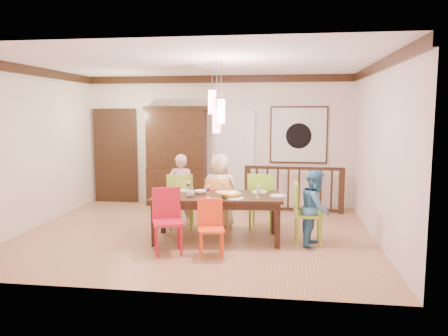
# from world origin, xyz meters

# --- Properties ---
(floor) EXTENTS (6.00, 6.00, 0.00)m
(floor) POSITION_xyz_m (0.00, 0.00, 0.00)
(floor) COLOR #9D714C
(floor) RESTS_ON ground
(ceiling) EXTENTS (6.00, 6.00, 0.00)m
(ceiling) POSITION_xyz_m (0.00, 0.00, 2.90)
(ceiling) COLOR white
(ceiling) RESTS_ON wall_back
(wall_back) EXTENTS (6.00, 0.00, 6.00)m
(wall_back) POSITION_xyz_m (0.00, 2.50, 1.45)
(wall_back) COLOR beige
(wall_back) RESTS_ON floor
(wall_left) EXTENTS (0.00, 5.00, 5.00)m
(wall_left) POSITION_xyz_m (-3.00, 0.00, 1.45)
(wall_left) COLOR beige
(wall_left) RESTS_ON floor
(wall_right) EXTENTS (0.00, 5.00, 5.00)m
(wall_right) POSITION_xyz_m (3.00, 0.00, 1.45)
(wall_right) COLOR beige
(wall_right) RESTS_ON floor
(crown_molding) EXTENTS (6.00, 5.00, 0.16)m
(crown_molding) POSITION_xyz_m (0.00, 0.00, 2.82)
(crown_molding) COLOR black
(crown_molding) RESTS_ON wall_back
(panel_door) EXTENTS (1.04, 0.07, 2.24)m
(panel_door) POSITION_xyz_m (-2.40, 2.45, 1.05)
(panel_door) COLOR black
(panel_door) RESTS_ON wall_back
(white_doorway) EXTENTS (0.97, 0.05, 2.22)m
(white_doorway) POSITION_xyz_m (0.35, 2.46, 1.05)
(white_doorway) COLOR silver
(white_doorway) RESTS_ON wall_back
(painting) EXTENTS (1.25, 0.06, 1.25)m
(painting) POSITION_xyz_m (1.80, 2.46, 1.60)
(painting) COLOR black
(painting) RESTS_ON wall_back
(pendant_cluster) EXTENTS (0.27, 0.21, 1.14)m
(pendant_cluster) POSITION_xyz_m (0.41, -0.33, 2.11)
(pendant_cluster) COLOR #F0485F
(pendant_cluster) RESTS_ON ceiling
(dining_table) EXTENTS (2.16, 1.14, 0.75)m
(dining_table) POSITION_xyz_m (0.41, -0.33, 0.67)
(dining_table) COLOR black
(dining_table) RESTS_ON floor
(chair_far_left) EXTENTS (0.51, 0.51, 1.01)m
(chair_far_left) POSITION_xyz_m (-0.34, 0.34, 0.58)
(chair_far_left) COLOR #80A52A
(chair_far_left) RESTS_ON floor
(chair_far_mid) EXTENTS (0.45, 0.45, 0.94)m
(chair_far_mid) POSITION_xyz_m (0.35, 0.39, 0.54)
(chair_far_mid) COLOR orange
(chair_far_mid) RESTS_ON floor
(chair_far_right) EXTENTS (0.51, 0.51, 1.02)m
(chair_far_right) POSITION_xyz_m (1.11, 0.49, 0.58)
(chair_far_right) COLOR #72B722
(chair_far_right) RESTS_ON floor
(chair_near_left) EXTENTS (0.56, 0.56, 0.96)m
(chair_near_left) POSITION_xyz_m (-0.21, -1.09, 0.55)
(chair_near_left) COLOR red
(chair_near_left) RESTS_ON floor
(chair_near_mid) EXTENTS (0.46, 0.46, 0.82)m
(chair_near_mid) POSITION_xyz_m (0.45, -1.14, 0.47)
(chair_near_mid) COLOR #F24517
(chair_near_mid) RESTS_ON floor
(chair_end_right) EXTENTS (0.46, 0.46, 0.99)m
(chair_end_right) POSITION_xyz_m (1.89, -0.34, 0.57)
(chair_end_right) COLOR #89B334
(chair_end_right) RESTS_ON floor
(china_hutch) EXTENTS (1.41, 0.46, 2.23)m
(china_hutch) POSITION_xyz_m (-0.90, 2.30, 1.12)
(china_hutch) COLOR black
(china_hutch) RESTS_ON floor
(balustrade) EXTENTS (2.08, 0.18, 0.96)m
(balustrade) POSITION_xyz_m (1.70, 1.95, 0.50)
(balustrade) COLOR black
(balustrade) RESTS_ON floor
(person_far_left) EXTENTS (0.51, 0.35, 1.34)m
(person_far_left) POSITION_xyz_m (-0.39, 0.52, 0.67)
(person_far_left) COLOR #D9A5B1
(person_far_left) RESTS_ON floor
(person_far_mid) EXTENTS (0.71, 0.51, 1.35)m
(person_far_mid) POSITION_xyz_m (0.35, 0.47, 0.68)
(person_far_mid) COLOR beige
(person_far_mid) RESTS_ON floor
(person_end_right) EXTENTS (0.56, 0.66, 1.20)m
(person_end_right) POSITION_xyz_m (1.99, -0.39, 0.60)
(person_end_right) COLOR teal
(person_end_right) RESTS_ON floor
(serving_bowl) EXTENTS (0.43, 0.43, 0.08)m
(serving_bowl) POSITION_xyz_m (0.64, -0.48, 0.79)
(serving_bowl) COLOR gold
(serving_bowl) RESTS_ON dining_table
(small_bowl) EXTENTS (0.22, 0.22, 0.06)m
(small_bowl) POSITION_xyz_m (0.13, -0.25, 0.78)
(small_bowl) COLOR white
(small_bowl) RESTS_ON dining_table
(cup_left) EXTENTS (0.17, 0.17, 0.11)m
(cup_left) POSITION_xyz_m (0.01, -0.53, 0.80)
(cup_left) COLOR silver
(cup_left) RESTS_ON dining_table
(cup_right) EXTENTS (0.11, 0.11, 0.08)m
(cup_right) POSITION_xyz_m (1.08, -0.22, 0.79)
(cup_right) COLOR silver
(cup_right) RESTS_ON dining_table
(plate_far_left) EXTENTS (0.26, 0.26, 0.01)m
(plate_far_left) POSITION_xyz_m (-0.24, -0.04, 0.76)
(plate_far_left) COLOR white
(plate_far_left) RESTS_ON dining_table
(plate_far_mid) EXTENTS (0.26, 0.26, 0.01)m
(plate_far_mid) POSITION_xyz_m (0.48, -0.08, 0.76)
(plate_far_mid) COLOR white
(plate_far_mid) RESTS_ON dining_table
(plate_far_right) EXTENTS (0.26, 0.26, 0.01)m
(plate_far_right) POSITION_xyz_m (1.09, 0.01, 0.76)
(plate_far_right) COLOR white
(plate_far_right) RESTS_ON dining_table
(plate_near_left) EXTENTS (0.26, 0.26, 0.01)m
(plate_near_left) POSITION_xyz_m (-0.28, -0.62, 0.76)
(plate_near_left) COLOR white
(plate_near_left) RESTS_ON dining_table
(plate_near_mid) EXTENTS (0.26, 0.26, 0.01)m
(plate_near_mid) POSITION_xyz_m (0.75, -0.61, 0.76)
(plate_near_mid) COLOR white
(plate_near_mid) RESTS_ON dining_table
(plate_end_right) EXTENTS (0.26, 0.26, 0.01)m
(plate_end_right) POSITION_xyz_m (1.40, -0.27, 0.76)
(plate_end_right) COLOR white
(plate_end_right) RESTS_ON dining_table
(wine_glass_a) EXTENTS (0.08, 0.08, 0.19)m
(wine_glass_a) POSITION_xyz_m (-0.10, -0.14, 0.84)
(wine_glass_a) COLOR #590C19
(wine_glass_a) RESTS_ON dining_table
(wine_glass_b) EXTENTS (0.08, 0.08, 0.19)m
(wine_glass_b) POSITION_xyz_m (0.50, -0.19, 0.84)
(wine_glass_b) COLOR silver
(wine_glass_b) RESTS_ON dining_table
(wine_glass_c) EXTENTS (0.08, 0.08, 0.19)m
(wine_glass_c) POSITION_xyz_m (0.30, -0.54, 0.84)
(wine_glass_c) COLOR #590C19
(wine_glass_c) RESTS_ON dining_table
(wine_glass_d) EXTENTS (0.08, 0.08, 0.19)m
(wine_glass_d) POSITION_xyz_m (1.09, -0.43, 0.84)
(wine_glass_d) COLOR silver
(wine_glass_d) RESTS_ON dining_table
(napkin) EXTENTS (0.18, 0.14, 0.01)m
(napkin) POSITION_xyz_m (0.41, -0.70, 0.76)
(napkin) COLOR #D83359
(napkin) RESTS_ON dining_table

